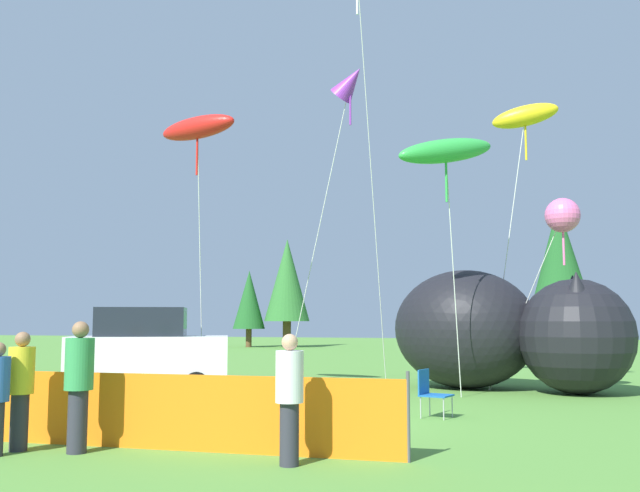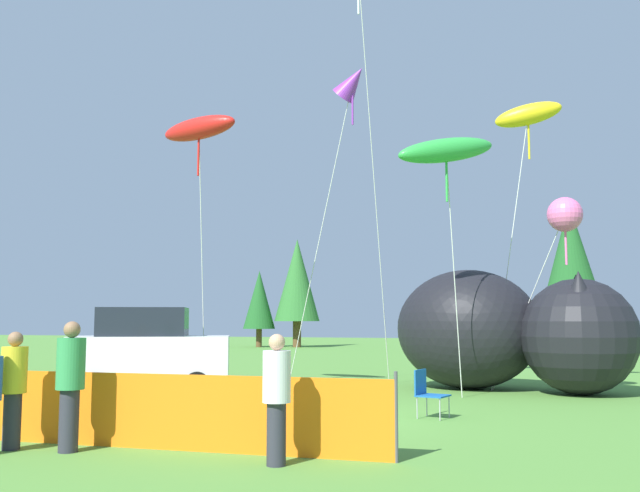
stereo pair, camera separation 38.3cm
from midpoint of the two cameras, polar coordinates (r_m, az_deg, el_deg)
ground_plane at (r=14.40m, az=-2.47°, el=-13.59°), size 120.00×120.00×0.00m
parked_car at (r=19.06m, az=-14.20°, el=-8.25°), size 4.32×3.10×2.24m
folding_chair at (r=14.54m, az=8.09°, el=-11.35°), size 0.68×0.68×0.94m
inflatable_cat at (r=20.26m, az=13.73°, el=-6.84°), size 6.81×4.45×3.32m
safety_fence at (r=11.63m, az=-17.05°, el=-12.42°), size 9.04×0.22×1.22m
spectator_in_yellow_shirt at (r=9.72m, az=-3.61°, el=-11.68°), size 0.38×0.38×1.74m
spectator_in_green_shirt at (r=11.23m, az=-19.67°, el=-10.11°), size 0.41×0.41×1.90m
spectator_in_black_shirt at (r=11.74m, az=-23.70°, el=-10.18°), size 0.38×0.38×1.75m
kite_red_lizard at (r=19.80m, az=-10.32°, el=9.23°), size 2.60×1.84×7.46m
kite_yellow_hero at (r=21.66m, az=15.58°, el=9.92°), size 2.18×1.03×8.31m
kite_pink_octopus at (r=19.47m, az=18.29°, el=2.31°), size 2.46×1.57×5.07m
kite_green_fish at (r=18.27m, az=9.44°, el=7.47°), size 2.54×2.21×6.71m
kite_purple_delta at (r=21.82m, az=1.89°, el=12.82°), size 2.93×1.26×9.60m
horizon_tree_east at (r=50.42m, az=-5.91°, el=-4.32°), size 2.24×2.24×5.35m
horizon_tree_mid at (r=50.13m, az=-2.87°, el=-2.77°), size 3.17×3.17×7.58m
horizon_tree_northeast at (r=48.13m, az=18.41°, el=-1.02°), size 3.93×3.93×9.38m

